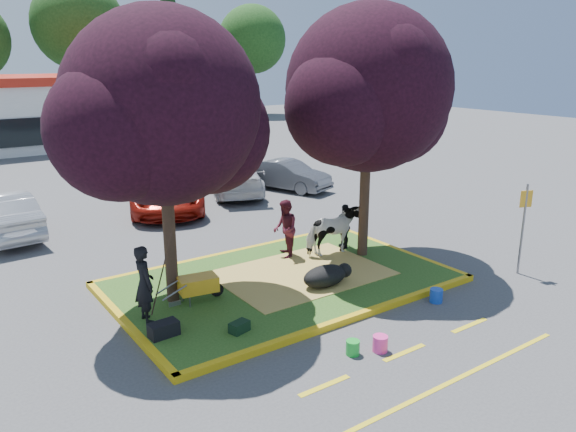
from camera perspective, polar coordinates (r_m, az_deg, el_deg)
ground at (r=14.38m, az=-0.56°, el=-6.93°), size 90.00×90.00×0.00m
median_island at (r=14.35m, az=-0.56°, el=-6.65°), size 8.00×5.00×0.15m
curb_near at (r=12.50m, az=6.28°, el=-10.33°), size 8.30×0.16×0.15m
curb_far at (r=16.40m, az=-5.69°, el=-3.79°), size 8.30×0.16×0.15m
curb_left at (r=12.70m, az=-16.16°, el=-10.47°), size 0.16×5.30×0.15m
curb_right at (r=16.85m, az=10.96°, el=-3.46°), size 0.16×5.30×0.15m
straw_bedding at (r=14.65m, az=1.39°, el=-5.84°), size 4.20×3.00×0.01m
tree_purple_left at (r=12.31m, az=-12.53°, el=9.84°), size 5.06×4.20×6.51m
tree_purple_right at (r=15.26m, az=8.26°, el=11.92°), size 5.30×4.40×6.82m
fire_lane_stripe_a at (r=10.33m, az=3.72°, el=-16.84°), size 1.10×0.12×0.01m
fire_lane_stripe_b at (r=11.52m, az=11.73°, el=-13.43°), size 1.10×0.12×0.01m
fire_lane_stripe_c at (r=12.91m, az=17.95°, el=-10.53°), size 1.10×0.12×0.01m
fire_lane_long at (r=10.86m, az=16.49°, el=-15.73°), size 6.00×0.10×0.01m
retail_building at (r=40.18m, az=-21.66°, el=10.08°), size 20.40×8.40×4.40m
treeline at (r=49.35m, az=-26.09°, el=16.90°), size 46.58×7.80×14.63m
cow at (r=15.84m, az=4.71°, el=-1.55°), size 1.68×0.85×1.39m
calf at (r=13.81m, az=3.77°, el=-6.11°), size 1.33×0.94×0.52m
handler at (r=12.21m, az=-14.38°, el=-6.70°), size 0.41×0.62×1.68m
visitor_a at (r=15.58m, az=-0.29°, el=-1.31°), size 0.89×0.98×1.63m
visitor_b at (r=16.48m, az=5.80°, el=-1.01°), size 0.65×0.83×1.31m
wheelbarrow at (r=13.09m, az=-9.11°, el=-6.87°), size 1.58×0.66×0.59m
gear_bag_dark at (r=11.77m, az=-12.52°, el=-11.16°), size 0.61×0.35×0.30m
gear_bag_green at (r=11.73m, az=-4.96°, el=-11.15°), size 0.46×0.35×0.22m
sign_post at (r=15.82m, az=22.83°, el=-0.31°), size 0.33×0.15×2.44m
bucket_green at (r=11.24m, az=6.60°, el=-13.14°), size 0.35×0.35×0.29m
bucket_pink at (r=11.42m, az=9.34°, el=-12.67°), size 0.33×0.33×0.32m
bucket_blue at (r=13.78m, az=14.82°, el=-7.82°), size 0.40×0.40×0.32m
car_silver at (r=20.01m, az=-26.99°, el=0.11°), size 1.77×4.50×1.46m
car_red at (r=21.62m, az=-12.25°, el=2.69°), size 4.44×6.08×1.54m
car_white at (r=23.71m, az=-5.50°, el=4.01°), size 3.68×5.32×1.43m
car_grey at (r=24.30m, az=-0.01°, el=4.18°), size 2.58×4.08×1.27m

